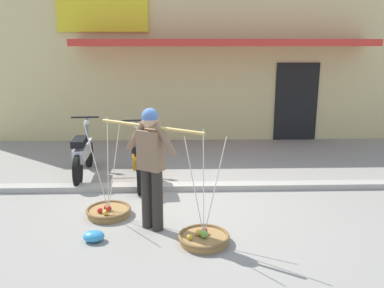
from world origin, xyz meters
TOP-DOWN VIEW (x-y plane):
  - ground_plane at (0.00, 0.00)m, footprint 90.00×90.00m
  - sidewalk_curb at (0.00, 0.70)m, footprint 20.00×0.24m
  - fruit_vendor at (-0.38, -0.80)m, footprint 1.40×0.92m
  - fruit_basket_left_side at (-1.07, -0.37)m, footprint 0.67×0.67m
  - fruit_basket_right_side at (0.30, -1.25)m, footprint 0.67×0.67m
  - motorcycle_nearest_shop at (-1.85, 1.47)m, footprint 0.54×1.82m
  - motorcycle_second_in_row at (-0.76, 1.11)m, footprint 0.54×1.82m
  - storefront_building at (1.08, 6.84)m, footprint 13.00×6.00m
  - plastic_litter_bag at (-1.13, -1.16)m, footprint 0.28×0.22m

SIDE VIEW (x-z plane):
  - ground_plane at x=0.00m, z-range 0.00..0.00m
  - sidewalk_curb at x=0.00m, z-range 0.00..0.10m
  - plastic_litter_bag at x=-1.13m, z-range 0.00..0.14m
  - fruit_basket_right_side at x=0.30m, z-range -0.65..0.80m
  - fruit_basket_left_side at x=-1.07m, z-range -0.65..0.80m
  - motorcycle_nearest_shop at x=-1.85m, z-range -0.09..1.00m
  - motorcycle_second_in_row at x=-0.76m, z-range -0.09..1.00m
  - fruit_vendor at x=-0.38m, z-range 0.13..1.83m
  - storefront_building at x=1.08m, z-range 0.00..4.20m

